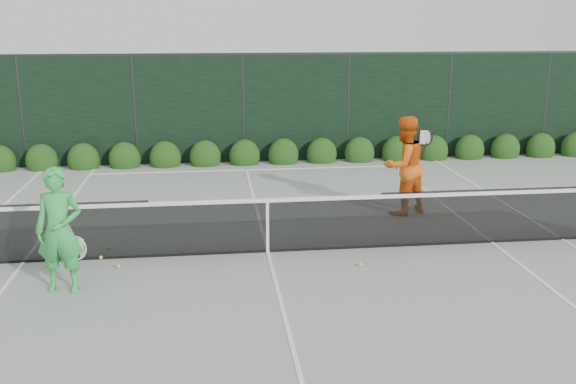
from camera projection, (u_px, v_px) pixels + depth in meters
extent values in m
plane|color=gray|center=(268.00, 252.00, 11.23)|extent=(80.00, 80.00, 0.00)
cube|color=black|center=(15.00, 234.00, 10.60)|extent=(4.40, 0.01, 1.02)
cube|color=black|center=(268.00, 226.00, 11.10)|extent=(4.00, 0.01, 0.96)
cube|color=black|center=(499.00, 216.00, 11.58)|extent=(4.40, 0.01, 1.02)
cube|color=white|center=(267.00, 200.00, 10.98)|extent=(12.80, 0.03, 0.07)
cube|color=black|center=(268.00, 251.00, 11.22)|extent=(12.80, 0.02, 0.04)
cube|color=white|center=(268.00, 227.00, 11.11)|extent=(0.05, 0.03, 0.91)
imported|color=green|center=(59.00, 231.00, 9.41)|extent=(0.73, 0.51, 1.89)
torus|color=white|center=(77.00, 248.00, 9.61)|extent=(0.30, 0.07, 0.30)
cylinder|color=black|center=(78.00, 263.00, 9.67)|extent=(0.10, 0.03, 0.30)
imported|color=orange|center=(404.00, 166.00, 13.23)|extent=(1.23, 1.11, 2.05)
torus|color=black|center=(425.00, 137.00, 12.92)|extent=(0.30, 0.10, 0.30)
cylinder|color=black|center=(425.00, 149.00, 12.98)|extent=(0.10, 0.03, 0.30)
cube|color=white|center=(563.00, 239.00, 11.87)|extent=(0.06, 23.77, 0.01)
cube|color=white|center=(23.00, 262.00, 10.74)|extent=(0.06, 23.77, 0.01)
cube|color=white|center=(492.00, 242.00, 11.71)|extent=(0.06, 23.77, 0.01)
cube|color=white|center=(237.00, 135.00, 22.62)|extent=(11.03, 0.06, 0.01)
cube|color=white|center=(246.00, 170.00, 17.36)|extent=(8.23, 0.06, 0.01)
cube|color=white|center=(268.00, 252.00, 11.22)|extent=(0.06, 12.80, 0.01)
cube|color=black|center=(243.00, 109.00, 18.02)|extent=(32.00, 0.06, 3.00)
cube|color=#262826|center=(242.00, 54.00, 17.63)|extent=(32.00, 0.06, 0.06)
cylinder|color=#262826|center=(21.00, 113.00, 17.32)|extent=(0.08, 0.08, 3.00)
cylinder|color=#262826|center=(134.00, 111.00, 17.67)|extent=(0.08, 0.08, 3.00)
cylinder|color=#262826|center=(243.00, 109.00, 18.02)|extent=(0.08, 0.08, 3.00)
cylinder|color=#262826|center=(348.00, 108.00, 18.38)|extent=(0.08, 0.08, 3.00)
cylinder|color=#262826|center=(448.00, 106.00, 18.73)|extent=(0.08, 0.08, 3.00)
cylinder|color=#262826|center=(545.00, 104.00, 19.08)|extent=(0.08, 0.08, 3.00)
ellipsoid|color=#133A0F|center=(0.00, 162.00, 17.25)|extent=(0.86, 0.65, 0.94)
ellipsoid|color=#133A0F|center=(42.00, 161.00, 17.37)|extent=(0.86, 0.65, 0.94)
ellipsoid|color=#133A0F|center=(84.00, 160.00, 17.50)|extent=(0.86, 0.65, 0.94)
ellipsoid|color=#133A0F|center=(125.00, 159.00, 17.63)|extent=(0.86, 0.65, 0.94)
ellipsoid|color=#133A0F|center=(165.00, 158.00, 17.76)|extent=(0.86, 0.65, 0.94)
ellipsoid|color=#133A0F|center=(205.00, 157.00, 17.89)|extent=(0.86, 0.65, 0.94)
ellipsoid|color=#133A0F|center=(245.00, 156.00, 18.02)|extent=(0.86, 0.65, 0.94)
ellipsoid|color=#133A0F|center=(283.00, 155.00, 18.15)|extent=(0.86, 0.65, 0.94)
ellipsoid|color=#133A0F|center=(322.00, 154.00, 18.28)|extent=(0.86, 0.65, 0.94)
ellipsoid|color=#133A0F|center=(359.00, 153.00, 18.40)|extent=(0.86, 0.65, 0.94)
ellipsoid|color=#133A0F|center=(397.00, 152.00, 18.53)|extent=(0.86, 0.65, 0.94)
ellipsoid|color=#133A0F|center=(433.00, 151.00, 18.66)|extent=(0.86, 0.65, 0.94)
ellipsoid|color=#133A0F|center=(470.00, 150.00, 18.79)|extent=(0.86, 0.65, 0.94)
ellipsoid|color=#133A0F|center=(505.00, 149.00, 18.92)|extent=(0.86, 0.65, 0.94)
ellipsoid|color=#133A0F|center=(540.00, 149.00, 19.05)|extent=(0.86, 0.65, 0.94)
ellipsoid|color=#133A0F|center=(575.00, 148.00, 19.18)|extent=(0.86, 0.65, 0.94)
sphere|color=#BEF336|center=(101.00, 257.00, 10.89)|extent=(0.07, 0.07, 0.07)
sphere|color=#BEF336|center=(109.00, 248.00, 11.34)|extent=(0.07, 0.07, 0.07)
sphere|color=#BEF336|center=(118.00, 266.00, 10.49)|extent=(0.07, 0.07, 0.07)
sphere|color=#BEF336|center=(360.00, 264.00, 10.58)|extent=(0.07, 0.07, 0.07)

